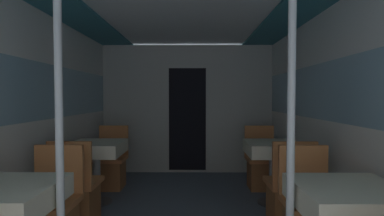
% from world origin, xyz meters
% --- Properties ---
extents(wall_left, '(0.05, 6.78, 2.21)m').
position_xyz_m(wall_left, '(-1.49, 1.99, 1.14)').
color(wall_left, silver).
rests_on(wall_left, ground_plane).
extents(wall_right, '(0.05, 6.78, 2.21)m').
position_xyz_m(wall_right, '(1.49, 1.99, 1.14)').
color(wall_right, silver).
rests_on(wall_right, ground_plane).
extents(bulkhead_far, '(2.92, 0.09, 2.21)m').
position_xyz_m(bulkhead_far, '(0.00, 4.32, 1.10)').
color(bulkhead_far, '#A8A8A3').
rests_on(bulkhead_far, ground_plane).
extents(dining_table_left_0, '(0.65, 0.65, 0.76)m').
position_xyz_m(dining_table_left_0, '(-1.09, 0.96, 0.65)').
color(dining_table_left_0, '#4C4C51').
rests_on(dining_table_left_0, ground_plane).
extents(support_pole_left_0, '(0.05, 0.05, 2.21)m').
position_xyz_m(support_pole_left_0, '(-0.72, 0.96, 1.10)').
color(support_pole_left_0, silver).
rests_on(support_pole_left_0, ground_plane).
extents(dining_table_left_1, '(0.65, 0.65, 0.76)m').
position_xyz_m(dining_table_left_1, '(-1.09, 2.76, 0.65)').
color(dining_table_left_1, '#4C4C51').
rests_on(dining_table_left_1, ground_plane).
extents(chair_left_near_1, '(0.43, 0.43, 0.89)m').
position_xyz_m(chair_left_near_1, '(-1.09, 2.14, 0.28)').
color(chair_left_near_1, '#9C5B31').
rests_on(chair_left_near_1, ground_plane).
extents(chair_left_far_1, '(0.43, 0.43, 0.89)m').
position_xyz_m(chair_left_far_1, '(-1.09, 3.39, 0.28)').
color(chair_left_far_1, '#9C5B31').
rests_on(chair_left_far_1, ground_plane).
extents(dining_table_right_0, '(0.65, 0.65, 0.76)m').
position_xyz_m(dining_table_right_0, '(1.09, 0.96, 0.65)').
color(dining_table_right_0, '#4C4C51').
rests_on(dining_table_right_0, ground_plane).
extents(support_pole_right_0, '(0.05, 0.05, 2.21)m').
position_xyz_m(support_pole_right_0, '(0.72, 0.96, 1.10)').
color(support_pole_right_0, silver).
rests_on(support_pole_right_0, ground_plane).
extents(dining_table_right_1, '(0.65, 0.65, 0.76)m').
position_xyz_m(dining_table_right_1, '(1.09, 2.76, 0.65)').
color(dining_table_right_1, '#4C4C51').
rests_on(dining_table_right_1, ground_plane).
extents(chair_right_near_1, '(0.43, 0.43, 0.89)m').
position_xyz_m(chair_right_near_1, '(1.09, 2.14, 0.28)').
color(chair_right_near_1, '#9C5B31').
rests_on(chair_right_near_1, ground_plane).
extents(chair_right_far_1, '(0.43, 0.43, 0.89)m').
position_xyz_m(chair_right_far_1, '(1.09, 3.39, 0.28)').
color(chair_right_far_1, '#9C5B31').
rests_on(chair_right_far_1, ground_plane).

